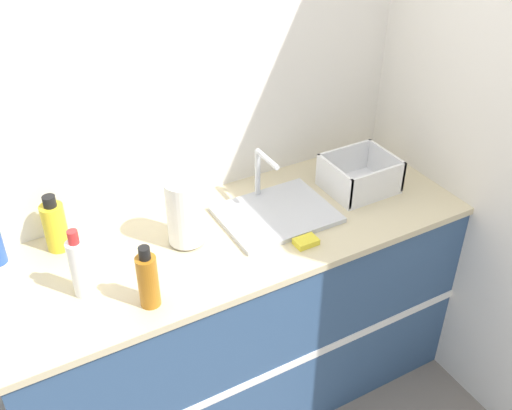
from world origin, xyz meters
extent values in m
cube|color=silver|center=(0.00, 0.69, 1.30)|extent=(4.29, 0.06, 2.60)
cube|color=silver|center=(0.98, 0.33, 1.30)|extent=(0.06, 2.66, 2.60)
cube|color=#33517A|center=(0.00, 0.33, 0.45)|extent=(1.89, 0.66, 0.91)
cube|color=white|center=(0.00, 0.00, 0.45)|extent=(1.89, 0.01, 0.04)
cube|color=beige|center=(0.00, 0.33, 0.92)|extent=(1.92, 0.69, 0.03)
cube|color=silver|center=(0.20, 0.34, 0.95)|extent=(0.45, 0.35, 0.02)
cylinder|color=silver|center=(0.20, 0.50, 1.06)|extent=(0.02, 0.02, 0.21)
cylinder|color=silver|center=(0.20, 0.42, 1.17)|extent=(0.02, 0.16, 0.02)
cylinder|color=#4C4C51|center=(-0.19, 0.36, 0.94)|extent=(0.10, 0.10, 0.01)
cylinder|color=white|center=(-0.19, 0.36, 1.08)|extent=(0.14, 0.14, 0.26)
cube|color=white|center=(0.62, 0.35, 0.94)|extent=(0.29, 0.25, 0.01)
cube|color=white|center=(0.62, 0.23, 1.02)|extent=(0.29, 0.01, 0.14)
cube|color=white|center=(0.62, 0.47, 1.02)|extent=(0.29, 0.01, 0.14)
cube|color=white|center=(0.48, 0.35, 1.02)|extent=(0.01, 0.25, 0.14)
cube|color=white|center=(0.76, 0.35, 1.02)|extent=(0.01, 0.25, 0.14)
cylinder|color=white|center=(-0.61, 0.27, 1.05)|extent=(0.06, 0.06, 0.22)
cylinder|color=red|center=(-0.61, 0.27, 1.18)|extent=(0.04, 0.04, 0.05)
cylinder|color=yellow|center=(-0.63, 0.57, 1.03)|extent=(0.09, 0.09, 0.19)
cylinder|color=black|center=(-0.63, 0.57, 1.15)|extent=(0.05, 0.05, 0.04)
cylinder|color=#B26B19|center=(-0.43, 0.11, 1.04)|extent=(0.07, 0.07, 0.20)
cylinder|color=black|center=(-0.43, 0.11, 1.15)|extent=(0.04, 0.04, 0.04)
cube|color=yellow|center=(0.20, 0.13, 0.95)|extent=(0.09, 0.06, 0.02)
camera|label=1|loc=(-0.85, -1.36, 2.35)|focal=42.00mm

